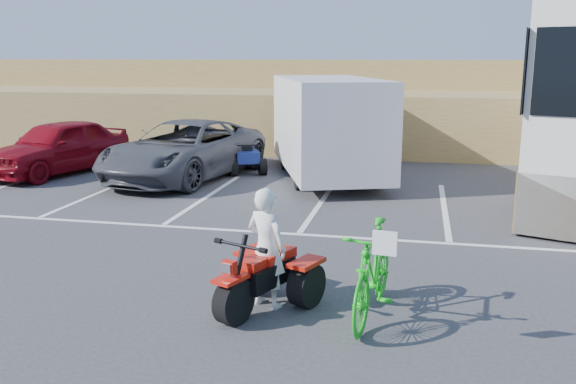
% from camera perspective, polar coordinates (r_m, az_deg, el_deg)
% --- Properties ---
extents(ground, '(100.00, 100.00, 0.00)m').
position_cam_1_polar(ground, '(9.03, -1.99, -8.22)').
color(ground, '#363638').
rests_on(ground, ground).
extents(parking_stripes, '(28.00, 5.16, 0.01)m').
position_cam_1_polar(parking_stripes, '(12.72, 6.29, -2.11)').
color(parking_stripes, white).
rests_on(parking_stripes, ground).
extents(grass_embankment, '(40.00, 8.50, 3.10)m').
position_cam_1_polar(grass_embankment, '(23.83, 7.20, 8.12)').
color(grass_embankment, olive).
rests_on(grass_embankment, ground).
extents(red_trike_atv, '(1.65, 1.86, 1.00)m').
position_cam_1_polar(red_trike_atv, '(8.05, -2.63, -10.89)').
color(red_trike_atv, red).
rests_on(red_trike_atv, ground).
extents(rider, '(0.68, 0.57, 1.59)m').
position_cam_1_polar(rider, '(7.89, -2.02, -5.23)').
color(rider, white).
rests_on(rider, ground).
extents(green_dirt_bike, '(0.82, 2.06, 1.20)m').
position_cam_1_polar(green_dirt_bike, '(7.67, 7.93, -7.38)').
color(green_dirt_bike, '#14BF19').
rests_on(green_dirt_bike, ground).
extents(grey_pickup, '(3.52, 5.90, 1.53)m').
position_cam_1_polar(grey_pickup, '(16.64, -9.66, 3.92)').
color(grey_pickup, '#43454A').
rests_on(grey_pickup, ground).
extents(red_car, '(2.85, 4.73, 1.51)m').
position_cam_1_polar(red_car, '(18.28, -20.73, 4.01)').
color(red_car, maroon).
rests_on(red_car, ground).
extents(cargo_trailer, '(4.05, 6.14, 2.66)m').
position_cam_1_polar(cargo_trailer, '(16.36, 3.74, 6.31)').
color(cargo_trailer, silver).
rests_on(cargo_trailer, ground).
extents(quad_atv_blue, '(1.45, 1.63, 0.87)m').
position_cam_1_polar(quad_atv_blue, '(17.32, -3.92, 1.83)').
color(quad_atv_blue, navy).
rests_on(quad_atv_blue, ground).
extents(quad_atv_green, '(1.59, 1.91, 1.10)m').
position_cam_1_polar(quad_atv_green, '(17.20, 5.35, 1.73)').
color(quad_atv_green, '#124E1D').
rests_on(quad_atv_green, ground).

